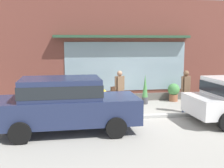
{
  "coord_description": "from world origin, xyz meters",
  "views": [
    {
      "loc": [
        -2.66,
        -10.18,
        2.86
      ],
      "look_at": [
        -0.8,
        1.2,
        1.13
      ],
      "focal_mm": 44.75,
      "sensor_mm": 36.0,
      "label": 1
    }
  ],
  "objects": [
    {
      "name": "pedestrian_passerby",
      "position": [
        2.11,
        0.39,
        1.01
      ],
      "size": [
        0.44,
        0.26,
        1.73
      ],
      "rotation": [
        0.0,
        0.0,
        3.38
      ],
      "color": "#475675",
      "rests_on": "ground_plane"
    },
    {
      "name": "potted_plant_window_left",
      "position": [
        4.32,
        2.46,
        0.39
      ],
      "size": [
        0.4,
        0.4,
        0.72
      ],
      "color": "#33473D",
      "rests_on": "ground_plane"
    },
    {
      "name": "storefront",
      "position": [
        0.0,
        3.19,
        2.41
      ],
      "size": [
        14.0,
        0.81,
        4.91
      ],
      "color": "brown",
      "rests_on": "ground_plane"
    },
    {
      "name": "pedestrian_with_handbag",
      "position": [
        -0.48,
        1.29,
        0.97
      ],
      "size": [
        0.63,
        0.3,
        1.67
      ],
      "rotation": [
        0.0,
        0.0,
        3.46
      ],
      "color": "#232328",
      "rests_on": "ground_plane"
    },
    {
      "name": "parked_car_navy",
      "position": [
        -2.72,
        -1.38,
        0.98
      ],
      "size": [
        4.49,
        2.03,
        1.75
      ],
      "rotation": [
        0.0,
        0.0,
        0.02
      ],
      "color": "navy",
      "rests_on": "ground_plane"
    },
    {
      "name": "potted_plant_by_entrance",
      "position": [
        0.91,
        2.17,
        0.67
      ],
      "size": [
        0.29,
        0.29,
        1.39
      ],
      "color": "#4C4C51",
      "rests_on": "ground_plane"
    },
    {
      "name": "ground_plane",
      "position": [
        0.0,
        0.0,
        0.0
      ],
      "size": [
        60.0,
        60.0,
        0.0
      ],
      "primitive_type": "plane",
      "color": "#9E9B93"
    },
    {
      "name": "curb_strip",
      "position": [
        0.0,
        -0.2,
        0.06
      ],
      "size": [
        14.0,
        0.24,
        0.12
      ],
      "primitive_type": "cube",
      "color": "#B2B2AD",
      "rests_on": "ground_plane"
    },
    {
      "name": "potted_plant_trailing_edge",
      "position": [
        2.46,
        2.54,
        0.49
      ],
      "size": [
        0.58,
        0.58,
        0.87
      ],
      "color": "#9E6042",
      "rests_on": "ground_plane"
    },
    {
      "name": "potted_plant_window_right",
      "position": [
        -2.3,
        2.43,
        0.4
      ],
      "size": [
        0.45,
        0.45,
        0.84
      ],
      "color": "#9E6042",
      "rests_on": "ground_plane"
    },
    {
      "name": "potted_plant_doorstep",
      "position": [
        -3.08,
        2.19,
        0.48
      ],
      "size": [
        0.35,
        0.35,
        1.01
      ],
      "color": "#4C4C51",
      "rests_on": "ground_plane"
    },
    {
      "name": "fire_hydrant",
      "position": [
        -1.19,
        1.17,
        0.47
      ],
      "size": [
        0.44,
        0.41,
        0.92
      ],
      "color": "gold",
      "rests_on": "ground_plane"
    },
    {
      "name": "potted_plant_corner_tall",
      "position": [
        -4.44,
        2.37,
        0.43
      ],
      "size": [
        0.27,
        0.27,
        0.9
      ],
      "color": "#B7B2A3",
      "rests_on": "ground_plane"
    }
  ]
}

